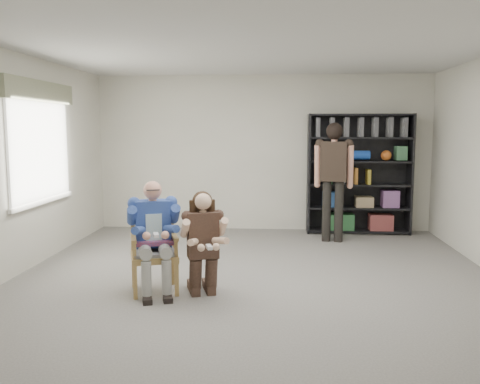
# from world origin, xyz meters

# --- Properties ---
(room_shell) EXTENTS (6.00, 7.00, 2.80)m
(room_shell) POSITION_xyz_m (0.00, 0.00, 1.40)
(room_shell) COLOR silver
(room_shell) RESTS_ON ground
(floor) EXTENTS (6.00, 7.00, 0.01)m
(floor) POSITION_xyz_m (0.00, 0.00, 0.00)
(floor) COLOR #66635F
(floor) RESTS_ON ground
(window_left) EXTENTS (0.16, 2.00, 1.75)m
(window_left) POSITION_xyz_m (-2.95, 1.00, 1.63)
(window_left) COLOR white
(window_left) RESTS_ON room_shell
(armchair) EXTENTS (0.71, 0.70, 0.98)m
(armchair) POSITION_xyz_m (-1.11, -0.22, 0.49)
(armchair) COLOR #A88742
(armchair) RESTS_ON floor
(seated_man) EXTENTS (0.76, 0.90, 1.28)m
(seated_man) POSITION_xyz_m (-1.11, -0.22, 0.64)
(seated_man) COLOR navy
(seated_man) RESTS_ON floor
(kneeling_woman) EXTENTS (0.71, 0.90, 1.17)m
(kneeling_woman) POSITION_xyz_m (-0.53, -0.34, 0.58)
(kneeling_woman) COLOR #32221B
(kneeling_woman) RESTS_ON floor
(bookshelf) EXTENTS (1.80, 0.38, 2.10)m
(bookshelf) POSITION_xyz_m (1.70, 3.28, 1.05)
(bookshelf) COLOR black
(bookshelf) RESTS_ON floor
(standing_man) EXTENTS (0.64, 0.44, 1.92)m
(standing_man) POSITION_xyz_m (1.18, 2.55, 0.96)
(standing_man) COLOR #2C211A
(standing_man) RESTS_ON floor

